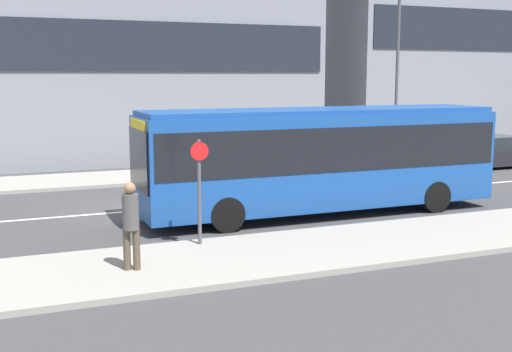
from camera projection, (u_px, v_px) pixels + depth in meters
The scene contains 10 objects.
ground_plane at pixel (145, 210), 19.93m from camera, with size 120.00×120.00×0.00m, color #3A3A3D.
sidewalk_near at pixel (206, 262), 14.19m from camera, with size 44.00×3.50×0.13m.
sidewalk_far at pixel (111, 179), 25.64m from camera, with size 44.00×3.50×0.13m.
lane_centerline at pixel (145, 210), 19.93m from camera, with size 41.80×0.16×0.01m.
city_bus at pixel (320, 154), 19.18m from camera, with size 10.95×2.55×3.18m.
parked_car_0 at pixel (397, 159), 27.09m from camera, with size 4.20×1.75×1.40m.
parked_car_1 at pixel (492, 153), 29.12m from camera, with size 4.19×1.74×1.43m.
pedestrian_near_stop at pixel (131, 220), 13.25m from camera, with size 0.34×0.34×1.85m.
bus_stop_sign at pixel (199, 183), 15.22m from camera, with size 0.44×0.12×2.53m.
street_lamp at pixel (397, 62), 28.59m from camera, with size 0.36×0.36×7.69m.
Camera 1 is at (-4.12, -19.39, 4.15)m, focal length 45.00 mm.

